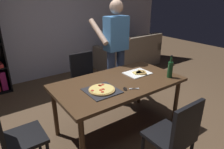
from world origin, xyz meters
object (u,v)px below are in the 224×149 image
Objects in this scene: wine_bottle at (170,69)px; kitchen_scissors at (128,89)px; chair_left_end at (13,135)px; couch at (130,55)px; dining_table at (119,86)px; chair_near_camera at (176,134)px; person_serving_pizza at (115,47)px; chair_far_side at (85,76)px; pepperoni_pizza_on_tray at (102,90)px.

kitchen_scissors is at bearing 176.55° from wine_bottle.
chair_left_end is 3.80m from couch.
couch reaches higher than dining_table.
chair_left_end is 1.33m from kitchen_scissors.
wine_bottle is at bearing 44.73° from chair_near_camera.
chair_near_camera is at bearing -106.26° from person_serving_pizza.
chair_near_camera reaches higher than couch.
dining_table is at bearing 79.64° from kitchen_scissors.
chair_far_side is 0.51× the size of person_serving_pizza.
chair_left_end is 0.52× the size of couch.
chair_near_camera reaches higher than kitchen_scissors.
wine_bottle is 0.72m from kitchen_scissors.
wine_bottle is at bearing -10.72° from pepperoni_pizza_on_tray.
pepperoni_pizza_on_tray is 1.19× the size of wine_bottle.
chair_near_camera is 1.00× the size of chair_far_side.
pepperoni_pizza_on_tray is (-0.33, -1.06, 0.25)m from chair_far_side.
chair_far_side is (0.00, 0.95, -0.17)m from dining_table.
pepperoni_pizza_on_tray is at bearing 169.28° from wine_bottle.
couch is at bearing 61.43° from wine_bottle.
pepperoni_pizza_on_tray is (-0.33, 0.84, 0.25)m from chair_near_camera.
chair_far_side is 0.52× the size of couch.
person_serving_pizza is at bearing 61.41° from kitchen_scissors.
person_serving_pizza is 1.15m from kitchen_scissors.
dining_table is at bearing 155.77° from wine_bottle.
person_serving_pizza is at bearing -24.22° from chair_far_side.
person_serving_pizza is (1.82, 0.73, 0.49)m from chair_left_end.
chair_left_end is at bearing 180.00° from dining_table.
couch is at bearing 43.12° from pepperoni_pizza_on_tray.
person_serving_pizza reaches higher than kitchen_scissors.
dining_table is 0.36m from pepperoni_pizza_on_tray.
pepperoni_pizza_on_tray reaches higher than dining_table.
kitchen_scissors is at bearing -131.02° from couch.
chair_near_camera is at bearing -86.18° from kitchen_scissors.
chair_near_camera is at bearing -68.29° from pepperoni_pizza_on_tray.
chair_near_camera is at bearing -35.50° from chair_left_end.
wine_bottle is at bearing -62.13° from chair_far_side.
chair_far_side reaches higher than kitchen_scissors.
dining_table is 0.98× the size of couch.
couch is 5.49× the size of wine_bottle.
person_serving_pizza reaches higher than dining_table.
chair_far_side is at bearing 90.00° from chair_near_camera.
couch reaches higher than kitchen_scissors.
pepperoni_pizza_on_tray is at bearing 153.22° from kitchen_scissors.
chair_near_camera is at bearing -122.94° from couch.
chair_near_camera is 0.51× the size of person_serving_pizza.
couch is 3.00m from kitchen_scissors.
chair_left_end is (-1.33, 0.00, -0.17)m from dining_table.
person_serving_pizza reaches higher than chair_left_end.
couch is 2.02m from person_serving_pizza.
chair_left_end is (-1.33, 0.95, 0.00)m from chair_near_camera.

